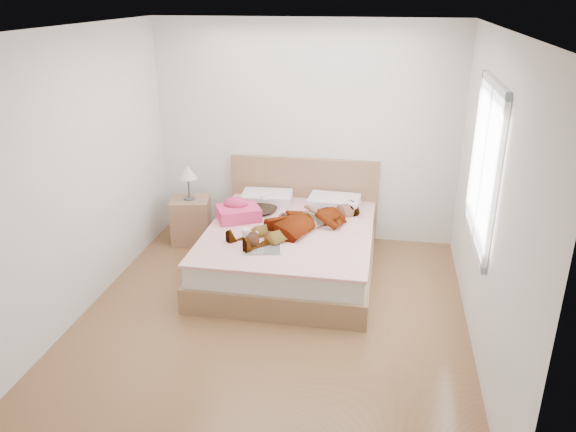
% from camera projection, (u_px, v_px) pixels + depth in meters
% --- Properties ---
extents(ground, '(4.00, 4.00, 0.00)m').
position_uv_depth(ground, '(272.00, 318.00, 5.29)').
color(ground, '#56341B').
rests_on(ground, ground).
extents(woman, '(1.59, 1.65, 0.23)m').
position_uv_depth(woman, '(302.00, 218.00, 5.95)').
color(woman, white).
rests_on(woman, bed).
extents(hair, '(0.56, 0.63, 0.08)m').
position_uv_depth(hair, '(259.00, 207.00, 6.48)').
color(hair, black).
rests_on(hair, bed).
extents(phone, '(0.09, 0.08, 0.05)m').
position_uv_depth(phone, '(264.00, 198.00, 6.37)').
color(phone, silver).
rests_on(phone, bed).
extents(room_shell, '(4.00, 4.00, 4.00)m').
position_uv_depth(room_shell, '(484.00, 166.00, 4.71)').
color(room_shell, white).
rests_on(room_shell, ground).
extents(bed, '(1.80, 2.08, 1.00)m').
position_uv_depth(bed, '(291.00, 246.00, 6.13)').
color(bed, olive).
rests_on(bed, ground).
extents(towel, '(0.57, 0.53, 0.24)m').
position_uv_depth(towel, '(238.00, 211.00, 6.20)').
color(towel, '#FF458C').
rests_on(towel, bed).
extents(magazine, '(0.42, 0.32, 0.02)m').
position_uv_depth(magazine, '(263.00, 249.00, 5.49)').
color(magazine, silver).
rests_on(magazine, bed).
extents(coffee_mug, '(0.13, 0.09, 0.10)m').
position_uv_depth(coffee_mug, '(246.00, 233.00, 5.74)').
color(coffee_mug, white).
rests_on(coffee_mug, bed).
extents(plush_toy, '(0.17, 0.24, 0.13)m').
position_uv_depth(plush_toy, '(252.00, 240.00, 5.56)').
color(plush_toy, black).
rests_on(plush_toy, bed).
extents(nightstand, '(0.52, 0.48, 0.97)m').
position_uv_depth(nightstand, '(191.00, 217.00, 6.79)').
color(nightstand, brown).
rests_on(nightstand, ground).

